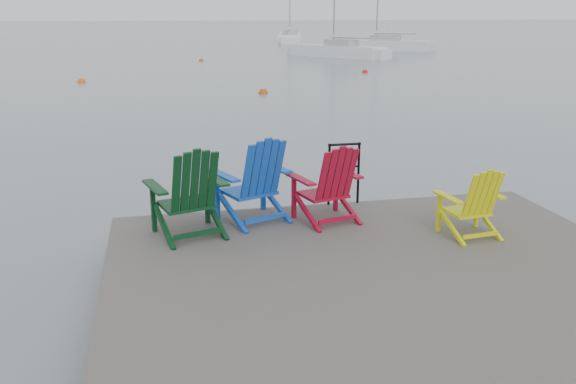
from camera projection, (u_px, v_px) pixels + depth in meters
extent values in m
plane|color=slate|center=(386.00, 315.00, 6.67)|extent=(400.00, 400.00, 0.00)
cube|color=#302E2B|center=(388.00, 282.00, 6.55)|extent=(6.00, 5.00, 0.20)
cylinder|color=black|center=(139.00, 279.00, 8.27)|extent=(0.26, 0.26, 1.20)
cylinder|color=black|center=(330.00, 262.00, 8.81)|extent=(0.26, 0.26, 1.20)
cylinder|color=black|center=(499.00, 248.00, 9.36)|extent=(0.26, 0.26, 1.20)
cylinder|color=black|center=(329.00, 175.00, 8.70)|extent=(0.04, 0.04, 0.90)
cylinder|color=black|center=(358.00, 173.00, 8.78)|extent=(0.04, 0.04, 0.90)
cylinder|color=black|center=(345.00, 144.00, 8.62)|extent=(0.48, 0.04, 0.04)
cylinder|color=black|center=(344.00, 167.00, 8.71)|extent=(0.44, 0.03, 0.03)
cube|color=black|center=(186.00, 204.00, 7.62)|extent=(0.73, 0.68, 0.04)
cube|color=black|center=(153.00, 208.00, 7.66)|extent=(0.07, 0.07, 0.64)
cube|color=black|center=(207.00, 200.00, 7.98)|extent=(0.07, 0.07, 0.64)
cube|color=black|center=(155.00, 187.00, 7.35)|extent=(0.32, 0.70, 0.03)
cube|color=black|center=(215.00, 179.00, 7.69)|extent=(0.32, 0.70, 0.03)
cube|color=black|center=(195.00, 182.00, 7.20)|extent=(0.62, 0.43, 0.78)
cube|color=#1147B3|center=(249.00, 192.00, 8.15)|extent=(0.77, 0.73, 0.05)
cube|color=#1147B3|center=(217.00, 196.00, 8.15)|extent=(0.07, 0.07, 0.64)
cube|color=#1147B3|center=(263.00, 187.00, 8.53)|extent=(0.07, 0.07, 0.64)
cube|color=#1147B3|center=(223.00, 175.00, 7.84)|extent=(0.39, 0.70, 0.03)
cube|color=#1147B3|center=(274.00, 167.00, 8.25)|extent=(0.39, 0.70, 0.03)
cube|color=#1147B3|center=(263.00, 170.00, 7.74)|extent=(0.63, 0.48, 0.79)
cube|color=maroon|center=(323.00, 194.00, 8.13)|extent=(0.67, 0.62, 0.04)
cube|color=maroon|center=(294.00, 197.00, 8.18)|extent=(0.06, 0.06, 0.59)
cube|color=maroon|center=(336.00, 191.00, 8.47)|extent=(0.06, 0.06, 0.59)
cube|color=maroon|center=(300.00, 179.00, 7.88)|extent=(0.29, 0.65, 0.03)
cube|color=maroon|center=(347.00, 173.00, 8.20)|extent=(0.29, 0.65, 0.03)
cube|color=maroon|center=(337.00, 175.00, 7.74)|extent=(0.57, 0.40, 0.72)
cube|color=#D6D70B|center=(467.00, 211.00, 7.60)|extent=(0.52, 0.47, 0.04)
cube|color=#D6D70B|center=(439.00, 212.00, 7.69)|extent=(0.05, 0.05, 0.50)
cube|color=#D6D70B|center=(477.00, 208.00, 7.86)|extent=(0.05, 0.05, 0.50)
cube|color=#D6D70B|center=(448.00, 197.00, 7.43)|extent=(0.16, 0.55, 0.02)
cube|color=#D6D70B|center=(490.00, 192.00, 7.62)|extent=(0.16, 0.55, 0.02)
cube|color=#D6D70B|center=(483.00, 195.00, 7.25)|extent=(0.46, 0.27, 0.61)
cube|color=silver|center=(337.00, 53.00, 43.53)|extent=(5.82, 6.97, 1.10)
cube|color=#9E9EA3|center=(342.00, 43.00, 43.10)|extent=(2.35, 2.54, 0.55)
cube|color=white|center=(290.00, 39.00, 64.26)|extent=(4.24, 9.12, 1.10)
cube|color=#9E9EA3|center=(290.00, 33.00, 63.64)|extent=(2.17, 2.95, 0.55)
cube|color=silver|center=(380.00, 47.00, 51.11)|extent=(7.61, 5.98, 1.10)
cube|color=#9E9EA3|center=(385.00, 38.00, 50.78)|extent=(2.73, 2.47, 0.55)
sphere|color=#BA440A|center=(263.00, 93.00, 24.48)|extent=(0.38, 0.38, 0.38)
sphere|color=#F7560E|center=(82.00, 82.00, 28.20)|extent=(0.39, 0.39, 0.39)
sphere|color=red|center=(365.00, 72.00, 32.73)|extent=(0.32, 0.32, 0.32)
sphere|color=red|center=(201.00, 61.00, 40.23)|extent=(0.31, 0.31, 0.31)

